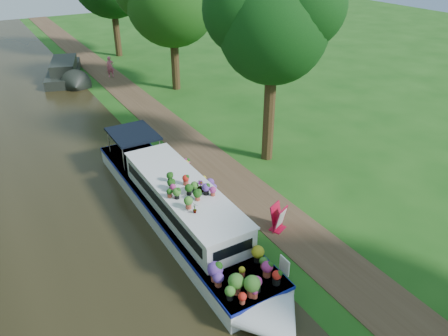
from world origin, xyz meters
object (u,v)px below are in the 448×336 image
plant_boat (184,209)px  sandwich_board (278,219)px  pedestrian_pink (110,67)px  second_boat (65,71)px

plant_boat → sandwich_board: plant_boat is taller
plant_boat → pedestrian_pink: (3.62, 20.21, -0.05)m
sandwich_board → pedestrian_pink: bearing=64.7°
sandwich_board → pedestrian_pink: size_ratio=0.66×
sandwich_board → pedestrian_pink: 22.10m
plant_boat → second_boat: bearing=88.7°
second_boat → pedestrian_pink: pedestrian_pink is taller
second_boat → sandwich_board: bearing=-67.0°
plant_boat → sandwich_board: 3.53m
second_boat → pedestrian_pink: 3.39m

